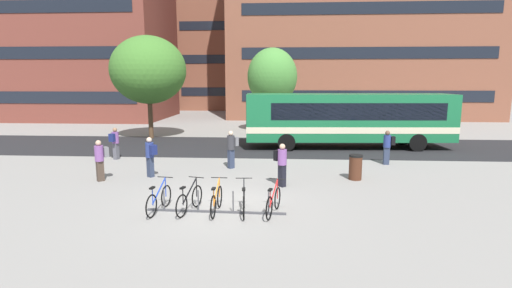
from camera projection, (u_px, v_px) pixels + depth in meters
name	position (u px, v px, depth m)	size (l,w,h in m)	color
ground	(220.00, 205.00, 12.53)	(200.00, 200.00, 0.00)	gray
bus_lane_asphalt	(248.00, 146.00, 23.45)	(80.00, 7.20, 0.01)	#232326
city_bus	(347.00, 118.00, 22.78)	(12.14, 3.22, 3.20)	#196B3D
bike_rack	(216.00, 210.00, 11.79)	(4.32, 0.20, 0.70)	#47474C
parked_bicycle_blue_0	(159.00, 200.00, 11.82)	(0.52, 1.71, 0.99)	black
parked_bicycle_black_1	(190.00, 200.00, 11.81)	(0.60, 1.68, 0.99)	black
parked_bicycle_orange_2	(217.00, 201.00, 11.74)	(0.52, 1.72, 0.99)	black
parked_bicycle_black_3	(244.00, 201.00, 11.68)	(0.52, 1.72, 0.99)	black
parked_bicycle_red_4	(273.00, 202.00, 11.61)	(0.58, 1.69, 0.99)	black
commuter_black_pack_0	(388.00, 145.00, 18.34)	(0.53, 0.35, 1.64)	#2D3851
commuter_navy_pack_1	(115.00, 141.00, 19.51)	(0.42, 0.58, 1.64)	#565660
commuter_grey_pack_2	(100.00, 158.00, 15.36)	(0.59, 0.59, 1.66)	#47382D
commuter_black_pack_3	(282.00, 162.00, 14.56)	(0.58, 0.59, 1.66)	black
commuter_navy_pack_4	(150.00, 154.00, 15.96)	(0.60, 0.56, 1.68)	#2D3851
commuter_grey_pack_5	(232.00, 147.00, 17.57)	(0.59, 0.58, 1.74)	#2D3851
trash_bin	(355.00, 167.00, 15.64)	(0.55, 0.55, 1.03)	#4C2819
street_tree_0	(272.00, 77.00, 29.42)	(3.81, 3.81, 6.43)	brown
street_tree_1	(148.00, 70.00, 26.00)	(5.07, 5.07, 6.96)	brown
building_left_wing	(85.00, 40.00, 39.72)	(16.43, 11.04, 16.03)	brown
building_right_wing	(356.00, 4.00, 42.25)	(27.24, 13.92, 24.46)	brown
building_centre_block	(249.00, 49.00, 54.00)	(19.00, 11.06, 16.51)	brown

